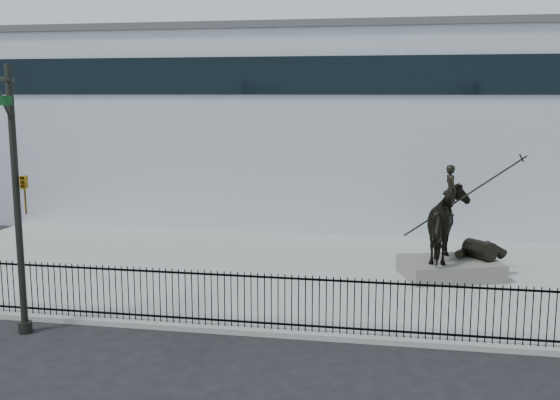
# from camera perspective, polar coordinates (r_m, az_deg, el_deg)

# --- Properties ---
(ground) EXTENTS (120.00, 120.00, 0.00)m
(ground) POSITION_cam_1_polar(r_m,az_deg,el_deg) (16.34, 0.35, -13.28)
(ground) COLOR black
(ground) RESTS_ON ground
(plaza) EXTENTS (30.00, 12.00, 0.15)m
(plaza) POSITION_cam_1_polar(r_m,az_deg,el_deg) (22.87, 3.42, -6.44)
(plaza) COLOR #969693
(plaza) RESTS_ON ground
(building) EXTENTS (44.00, 14.00, 9.00)m
(building) POSITION_cam_1_polar(r_m,az_deg,el_deg) (35.00, 6.09, 6.36)
(building) COLOR silver
(building) RESTS_ON ground
(picket_fence) EXTENTS (22.10, 0.10, 1.50)m
(picket_fence) POSITION_cam_1_polar(r_m,az_deg,el_deg) (17.18, 1.09, -8.92)
(picket_fence) COLOR black
(picket_fence) RESTS_ON plaza
(statue_plinth) EXTENTS (3.62, 2.99, 0.58)m
(statue_plinth) POSITION_cam_1_polar(r_m,az_deg,el_deg) (22.86, 14.59, -5.78)
(statue_plinth) COLOR #595751
(statue_plinth) RESTS_ON plaza
(equestrian_statue) EXTENTS (3.82, 2.99, 3.38)m
(equestrian_statue) POSITION_cam_1_polar(r_m,az_deg,el_deg) (22.55, 14.88, -2.05)
(equestrian_statue) COLOR black
(equestrian_statue) RESTS_ON statue_plinth
(traffic_signal_left) EXTENTS (1.52, 4.84, 7.00)m
(traffic_signal_left) POSITION_cam_1_polar(r_m,az_deg,el_deg) (17.19, -22.78, 1.07)
(traffic_signal_left) COLOR black
(traffic_signal_left) RESTS_ON ground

